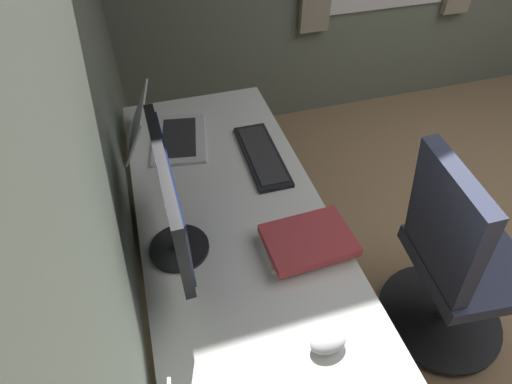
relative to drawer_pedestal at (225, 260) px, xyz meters
name	(u,v)px	position (x,y,z in m)	size (l,w,h in m)	color
wall_back	(56,215)	(-0.51, 0.38, 0.95)	(4.58, 0.10, 2.60)	slate
desk	(242,253)	(-0.22, -0.03, 0.31)	(1.91, 0.68, 0.73)	white
drawer_pedestal	(225,260)	(0.00, 0.00, 0.00)	(0.40, 0.51, 0.69)	white
monitor_primary	(170,200)	(-0.19, 0.18, 0.62)	(0.54, 0.20, 0.40)	black
laptop_leftmost	(163,132)	(0.42, 0.15, 0.43)	(0.40, 0.38, 0.21)	silver
keyboard_main	(262,155)	(0.19, -0.22, 0.39)	(0.42, 0.15, 0.02)	black
mouse_main	(328,343)	(-0.64, -0.16, 0.40)	(0.06, 0.10, 0.03)	silver
book_stack_near	(308,242)	(-0.31, -0.23, 0.41)	(0.22, 0.30, 0.06)	beige
office_chair	(453,267)	(-0.38, -0.86, 0.11)	(0.56, 0.57, 0.97)	#383D56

